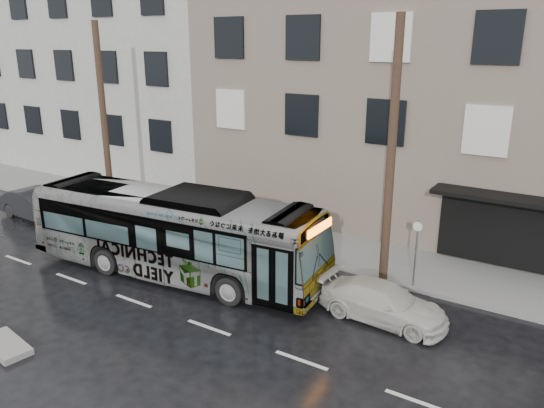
{
  "coord_description": "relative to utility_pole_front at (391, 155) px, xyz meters",
  "views": [
    {
      "loc": [
        12.37,
        -13.47,
        8.36
      ],
      "look_at": [
        2.3,
        2.5,
        2.45
      ],
      "focal_mm": 35.0,
      "sensor_mm": 36.0,
      "label": 1
    }
  ],
  "objects": [
    {
      "name": "ground",
      "position": [
        -6.5,
        -3.3,
        -4.65
      ],
      "size": [
        120.0,
        120.0,
        0.0
      ],
      "primitive_type": "plane",
      "color": "black",
      "rests_on": "ground"
    },
    {
      "name": "sidewalk",
      "position": [
        -6.5,
        1.6,
        -4.58
      ],
      "size": [
        90.0,
        3.6,
        0.15
      ],
      "primitive_type": "cube",
      "color": "gray",
      "rests_on": "ground"
    },
    {
      "name": "building_taupe",
      "position": [
        -1.5,
        9.4,
        0.85
      ],
      "size": [
        20.0,
        12.0,
        11.0
      ],
      "primitive_type": "cube",
      "color": "gray",
      "rests_on": "ground"
    },
    {
      "name": "building_grey",
      "position": [
        -24.5,
        10.9,
        3.35
      ],
      "size": [
        26.0,
        15.0,
        16.0
      ],
      "primitive_type": "cube",
      "color": "beige",
      "rests_on": "ground"
    },
    {
      "name": "utility_pole_front",
      "position": [
        0.0,
        0.0,
        0.0
      ],
      "size": [
        0.3,
        0.3,
        9.0
      ],
      "primitive_type": "cylinder",
      "color": "#4C3526",
      "rests_on": "sidewalk"
    },
    {
      "name": "utility_pole_rear",
      "position": [
        -14.0,
        0.0,
        0.0
      ],
      "size": [
        0.3,
        0.3,
        9.0
      ],
      "primitive_type": "cylinder",
      "color": "#4C3526",
      "rests_on": "sidewalk"
    },
    {
      "name": "sign_post",
      "position": [
        1.1,
        0.0,
        -3.3
      ],
      "size": [
        0.06,
        0.06,
        2.4
      ],
      "primitive_type": "cylinder",
      "color": "slate",
      "rests_on": "sidewalk"
    },
    {
      "name": "bus",
      "position": [
        -6.78,
        -3.39,
        -3.04
      ],
      "size": [
        11.79,
        3.82,
        3.23
      ],
      "primitive_type": "imported",
      "rotation": [
        0.0,
        0.0,
        1.67
      ],
      "color": "#B2B2B2",
      "rests_on": "ground"
    },
    {
      "name": "white_sedan",
      "position": [
        0.94,
        -2.52,
        -4.07
      ],
      "size": [
        4.09,
        1.82,
        1.17
      ],
      "primitive_type": "imported",
      "rotation": [
        0.0,
        0.0,
        1.52
      ],
      "color": "silver",
      "rests_on": "ground"
    },
    {
      "name": "dark_sedan",
      "position": [
        -16.69,
        -2.21,
        -3.93
      ],
      "size": [
        4.41,
        1.67,
        1.44
      ],
      "primitive_type": "imported",
      "rotation": [
        0.0,
        0.0,
        1.54
      ],
      "color": "black",
      "rests_on": "ground"
    },
    {
      "name": "slush_pile",
      "position": [
        -7.46,
        -9.73,
        -4.56
      ],
      "size": [
        1.91,
        1.1,
        0.18
      ],
      "primitive_type": "cube",
      "rotation": [
        0.0,
        0.0,
        -0.17
      ],
      "color": "gray",
      "rests_on": "ground"
    }
  ]
}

